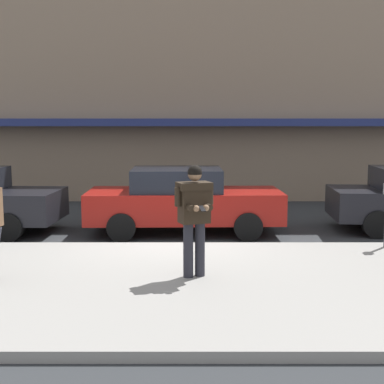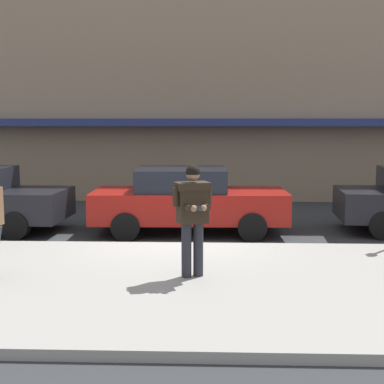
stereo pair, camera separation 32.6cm
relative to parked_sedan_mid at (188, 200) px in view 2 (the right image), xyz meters
The scene contains 6 objects.
ground_plane 1.62m from the parked_sedan_mid, 99.52° to the right, with size 80.00×80.00×0.00m, color #2B2D30.
sidewalk 4.37m from the parked_sedan_mid, 79.74° to the right, with size 32.00×5.30×0.14m, color gray.
curb_paint_line 1.73m from the parked_sedan_mid, 60.19° to the right, with size 28.00×0.12×0.01m, color silver.
storefront_facade 8.71m from the parked_sedan_mid, 83.84° to the left, with size 28.00×4.70×11.58m.
parked_sedan_mid is the anchor object (origin of this frame).
man_texting_on_phone 4.08m from the parked_sedan_mid, 86.40° to the right, with size 0.61×0.65×1.81m.
Camera 2 is at (0.78, -11.01, 2.61)m, focal length 50.00 mm.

